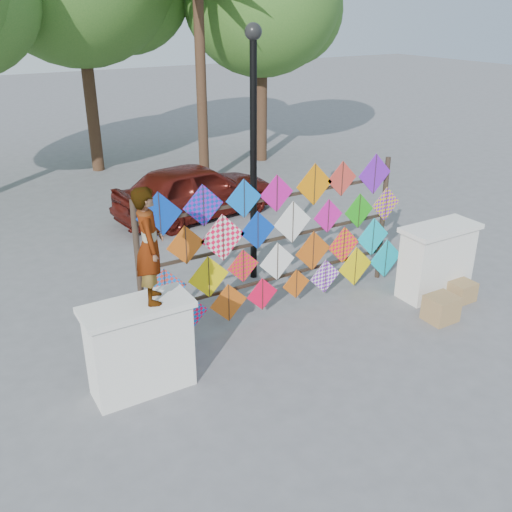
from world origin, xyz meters
name	(u,v)px	position (x,y,z in m)	size (l,w,h in m)	color
ground	(301,328)	(0.00, 0.00, 0.00)	(80.00, 80.00, 0.00)	slate
parapet_left	(140,347)	(-2.70, -0.20, 0.65)	(1.40, 0.65, 1.28)	silver
parapet_right	(437,260)	(2.70, -0.20, 0.65)	(1.40, 0.65, 1.28)	silver
kite_rack	(283,241)	(0.11, 0.73, 1.21)	(5.02, 0.24, 2.42)	#2E2219
vendor_woman	(149,246)	(-2.46, -0.20, 2.03)	(0.55, 0.36, 1.50)	#99999E
sedan	(195,190)	(0.79, 5.56, 0.67)	(1.58, 3.92, 1.34)	#4F120D
lamppost	(253,134)	(0.30, 2.00, 2.69)	(0.28, 0.28, 4.46)	black
cardboard_box_near	(441,308)	(2.10, -0.94, 0.21)	(0.48, 0.43, 0.43)	#9D7B4C
cardboard_box_far	(461,291)	(2.93, -0.63, 0.17)	(0.41, 0.37, 0.34)	#9D7B4C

